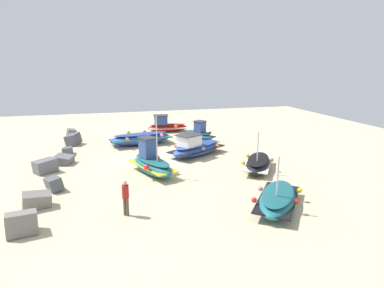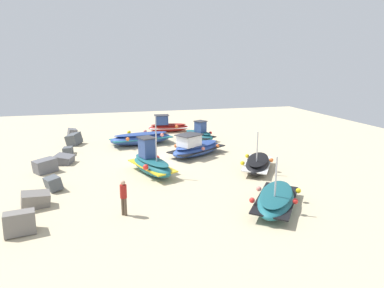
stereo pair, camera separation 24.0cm
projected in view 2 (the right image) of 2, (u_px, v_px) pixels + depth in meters
ground_plane at (161, 160)px, 24.92m from camera, size 51.33×51.33×0.00m
fishing_boat_0 at (167, 126)px, 35.06m from camera, size 2.17×4.25×1.78m
fishing_boat_1 at (196, 148)px, 26.06m from camera, size 4.16×5.13×1.79m
fishing_boat_2 at (151, 163)px, 21.73m from camera, size 4.46×2.82×3.88m
fishing_boat_3 at (199, 134)px, 31.00m from camera, size 3.57×2.93×1.90m
fishing_boat_4 at (141, 138)px, 29.56m from camera, size 3.26×5.72×1.20m
fishing_boat_5 at (258, 164)px, 22.47m from camera, size 4.35×3.55×2.81m
fishing_boat_6 at (276, 199)px, 16.63m from camera, size 4.61×4.06×2.81m
person_walking at (124, 195)px, 15.70m from camera, size 0.32×0.32×1.74m
breakwater_rocks at (57, 164)px, 22.62m from camera, size 19.83×2.82×1.19m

